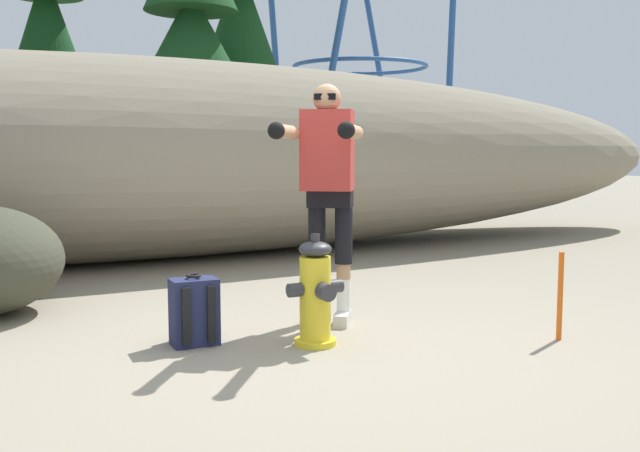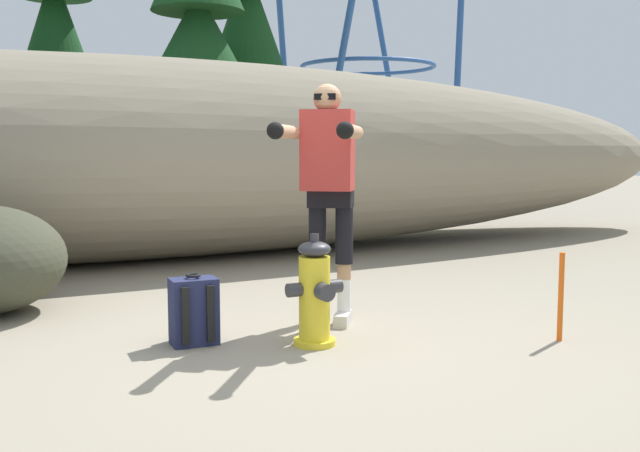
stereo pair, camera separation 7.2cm
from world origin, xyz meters
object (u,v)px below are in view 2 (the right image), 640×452
at_px(utility_worker, 328,174).
at_px(survey_stake, 561,297).
at_px(spare_backpack, 194,312).
at_px(fire_hydrant, 315,294).

distance_m(utility_worker, survey_stake, 1.80).
relative_size(spare_backpack, survey_stake, 0.78).
distance_m(utility_worker, spare_backpack, 1.35).
bearing_deg(fire_hydrant, spare_backpack, 151.32).
bearing_deg(spare_backpack, fire_hydrant, -115.93).
height_order(fire_hydrant, spare_backpack, fire_hydrant).
bearing_deg(spare_backpack, survey_stake, -112.00).
height_order(fire_hydrant, utility_worker, utility_worker).
relative_size(fire_hydrant, survey_stake, 1.23).
distance_m(fire_hydrant, utility_worker, 0.93).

